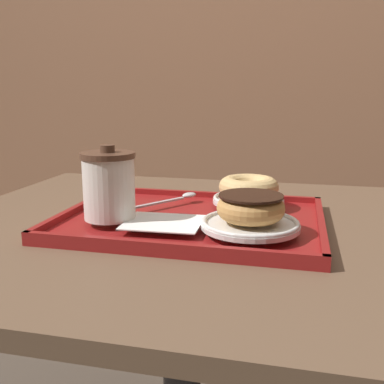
# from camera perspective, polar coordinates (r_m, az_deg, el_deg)

# --- Properties ---
(wall_behind) EXTENTS (8.00, 0.05, 2.40)m
(wall_behind) POSITION_cam_1_polar(r_m,az_deg,el_deg) (1.95, 7.28, 19.90)
(wall_behind) COLOR #9E6B4C
(wall_behind) RESTS_ON ground_plane
(cafe_table) EXTENTS (0.98, 0.88, 0.70)m
(cafe_table) POSITION_cam_1_polar(r_m,az_deg,el_deg) (0.95, -1.35, -13.32)
(cafe_table) COLOR brown
(cafe_table) RESTS_ON ground_plane
(serving_tray) EXTENTS (0.49, 0.37, 0.02)m
(serving_tray) POSITION_cam_1_polar(r_m,az_deg,el_deg) (0.87, 0.00, -3.66)
(serving_tray) COLOR maroon
(serving_tray) RESTS_ON cafe_table
(napkin_paper) EXTENTS (0.14, 0.12, 0.00)m
(napkin_paper) POSITION_cam_1_polar(r_m,az_deg,el_deg) (0.80, -3.66, -3.85)
(napkin_paper) COLOR white
(napkin_paper) RESTS_ON serving_tray
(coffee_cup_front) EXTENTS (0.10, 0.10, 0.13)m
(coffee_cup_front) POSITION_cam_1_polar(r_m,az_deg,el_deg) (0.82, -10.51, 0.87)
(coffee_cup_front) COLOR white
(coffee_cup_front) RESTS_ON serving_tray
(plate_with_chocolate_donut) EXTENTS (0.17, 0.17, 0.01)m
(plate_with_chocolate_donut) POSITION_cam_1_polar(r_m,az_deg,el_deg) (0.77, 7.40, -4.03)
(plate_with_chocolate_donut) COLOR white
(plate_with_chocolate_donut) RESTS_ON serving_tray
(donut_chocolate_glazed) EXTENTS (0.12, 0.12, 0.04)m
(donut_chocolate_glazed) POSITION_cam_1_polar(r_m,az_deg,el_deg) (0.76, 7.47, -1.93)
(donut_chocolate_glazed) COLOR tan
(donut_chocolate_glazed) RESTS_ON plate_with_chocolate_donut
(plate_with_plain_donut) EXTENTS (0.15, 0.15, 0.01)m
(plate_with_plain_donut) POSITION_cam_1_polar(r_m,az_deg,el_deg) (0.94, 7.16, -0.97)
(plate_with_plain_donut) COLOR white
(plate_with_plain_donut) RESTS_ON serving_tray
(donut_plain) EXTENTS (0.12, 0.12, 0.04)m
(donut_plain) POSITION_cam_1_polar(r_m,az_deg,el_deg) (0.93, 7.21, 0.65)
(donut_plain) COLOR #DBB270
(donut_plain) RESTS_ON plate_with_plain_donut
(spoon) EXTENTS (0.11, 0.15, 0.01)m
(spoon) POSITION_cam_1_polar(r_m,az_deg,el_deg) (0.96, -1.61, -0.70)
(spoon) COLOR silver
(spoon) RESTS_ON serving_tray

